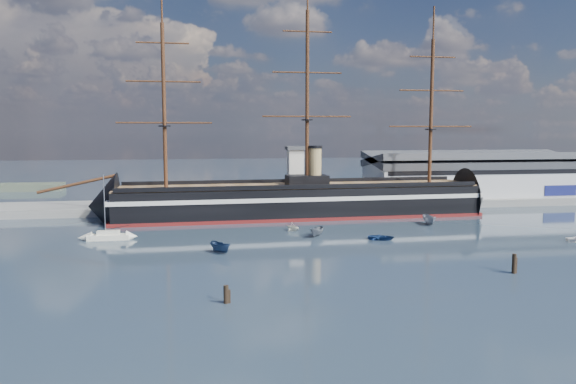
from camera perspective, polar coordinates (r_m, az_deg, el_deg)
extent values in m
plane|color=#2A3B47|center=(119.28, 2.20, -3.99)|extent=(600.00, 600.00, 0.00)
cube|color=slate|center=(156.13, 3.07, -1.53)|extent=(180.00, 18.00, 2.00)
cube|color=#B7BABC|center=(175.90, 18.23, 1.34)|extent=(62.00, 20.00, 10.00)
cube|color=#3F4247|center=(175.53, 18.29, 3.16)|extent=(63.00, 21.00, 2.00)
cube|color=silver|center=(150.82, 0.75, 1.64)|extent=(4.00, 4.00, 14.00)
cube|color=#3F4247|center=(150.38, 0.76, 4.49)|extent=(5.00, 5.00, 1.00)
cube|color=black|center=(138.35, 1.11, -0.87)|extent=(88.37, 18.16, 7.00)
cube|color=silver|center=(138.21, 1.11, -0.38)|extent=(90.37, 18.45, 1.00)
cube|color=maroon|center=(138.86, 1.11, -2.37)|extent=(90.37, 18.41, 0.90)
cone|color=black|center=(137.54, -18.29, -1.36)|extent=(14.38, 16.02, 15.68)
cone|color=black|center=(153.98, 18.37, -0.57)|extent=(11.38, 15.95, 15.68)
cube|color=brown|center=(137.94, 1.12, 0.61)|extent=(88.34, 16.88, 0.40)
cube|color=black|center=(138.20, 1.93, 1.20)|extent=(10.14, 6.24, 2.50)
cylinder|color=tan|center=(138.34, 2.75, 2.66)|extent=(3.20, 3.20, 9.00)
cylinder|color=#381E0F|center=(137.90, -20.62, 0.79)|extent=(17.76, 1.14, 4.43)
cylinder|color=#381E0F|center=(135.06, -12.47, 8.50)|extent=(0.90, 0.90, 38.00)
cylinder|color=#381E0F|center=(137.84, 1.96, 9.43)|extent=(0.90, 0.90, 42.00)
cylinder|color=#381E0F|center=(147.53, 14.34, 7.87)|extent=(0.90, 0.90, 36.00)
cube|color=silver|center=(115.28, -17.78, -4.39)|extent=(8.02, 2.47, 1.07)
cube|color=silver|center=(115.13, -17.79, -3.97)|extent=(4.29, 1.77, 0.85)
cylinder|color=#B2B2B7|center=(114.37, -18.15, -1.24)|extent=(0.17, 0.17, 11.72)
imported|color=navy|center=(99.15, -6.86, -6.16)|extent=(6.29, 5.08, 2.41)
imported|color=navy|center=(111.40, 9.43, -4.81)|extent=(2.29, 3.47, 1.51)
imported|color=slate|center=(113.39, 2.95, -4.54)|extent=(6.04, 5.04, 2.34)
imported|color=white|center=(119.54, 0.47, -3.96)|extent=(6.00, 5.25, 2.06)
imported|color=gray|center=(130.96, 14.16, -3.25)|extent=(7.10, 3.19, 2.75)
cylinder|color=black|center=(71.24, -6.30, -11.18)|extent=(0.64, 0.64, 2.98)
cylinder|color=black|center=(91.35, 21.94, -7.67)|extent=(0.64, 0.64, 3.66)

